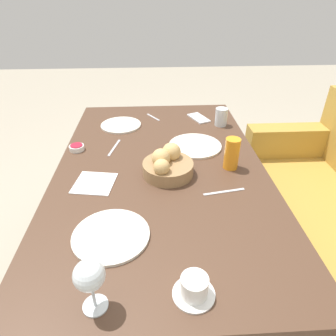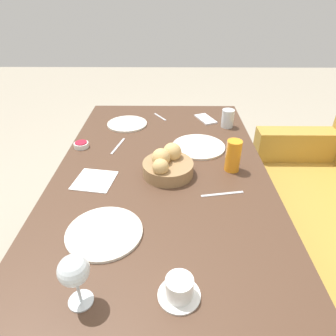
# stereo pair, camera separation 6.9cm
# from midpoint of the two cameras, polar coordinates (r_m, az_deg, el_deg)

# --- Properties ---
(ground_plane) EXTENTS (10.00, 10.00, 0.00)m
(ground_plane) POSITION_cam_midpoint_polar(r_m,az_deg,el_deg) (1.84, -2.22, -20.78)
(ground_plane) COLOR #A89E89
(dining_table) EXTENTS (1.49, 0.90, 0.78)m
(dining_table) POSITION_cam_midpoint_polar(r_m,az_deg,el_deg) (1.36, -2.81, -3.22)
(dining_table) COLOR #4C3323
(dining_table) RESTS_ON ground_plane
(bread_basket) EXTENTS (0.21, 0.21, 0.12)m
(bread_basket) POSITION_cam_midpoint_polar(r_m,az_deg,el_deg) (1.24, -1.66, 0.80)
(bread_basket) COLOR #99754C
(bread_basket) RESTS_ON dining_table
(plate_near_left) EXTENTS (0.22, 0.22, 0.01)m
(plate_near_left) POSITION_cam_midpoint_polar(r_m,az_deg,el_deg) (1.71, -10.11, 8.04)
(plate_near_left) COLOR silver
(plate_near_left) RESTS_ON dining_table
(plate_near_right) EXTENTS (0.25, 0.25, 0.01)m
(plate_near_right) POSITION_cam_midpoint_polar(r_m,az_deg,el_deg) (0.99, -12.82, -12.44)
(plate_near_right) COLOR silver
(plate_near_right) RESTS_ON dining_table
(plate_far_center) EXTENTS (0.26, 0.26, 0.01)m
(plate_far_center) POSITION_cam_midpoint_polar(r_m,az_deg,el_deg) (1.47, 3.82, 4.25)
(plate_far_center) COLOR silver
(plate_far_center) RESTS_ON dining_table
(juice_glass) EXTENTS (0.06, 0.06, 0.14)m
(juice_glass) POSITION_cam_midpoint_polar(r_m,az_deg,el_deg) (1.29, 10.54, 2.69)
(juice_glass) COLOR orange
(juice_glass) RESTS_ON dining_table
(water_tumbler) EXTENTS (0.07, 0.07, 0.10)m
(water_tumbler) POSITION_cam_midpoint_polar(r_m,az_deg,el_deg) (1.70, 8.93, 9.57)
(water_tumbler) COLOR silver
(water_tumbler) RESTS_ON dining_table
(wine_glass) EXTENTS (0.08, 0.08, 0.16)m
(wine_glass) POSITION_cam_midpoint_polar(r_m,az_deg,el_deg) (0.76, -17.43, -19.25)
(wine_glass) COLOR silver
(wine_glass) RESTS_ON dining_table
(coffee_cup) EXTENTS (0.11, 0.11, 0.06)m
(coffee_cup) POSITION_cam_midpoint_polar(r_m,az_deg,el_deg) (0.82, 2.39, -21.90)
(coffee_cup) COLOR white
(coffee_cup) RESTS_ON dining_table
(jam_bowl_berry) EXTENTS (0.07, 0.07, 0.03)m
(jam_bowl_berry) POSITION_cam_midpoint_polar(r_m,az_deg,el_deg) (1.50, -18.27, 3.69)
(jam_bowl_berry) COLOR white
(jam_bowl_berry) RESTS_ON dining_table
(fork_silver) EXTENTS (0.04, 0.17, 0.00)m
(fork_silver) POSITION_cam_midpoint_polar(r_m,az_deg,el_deg) (1.17, 8.96, -4.53)
(fork_silver) COLOR #B7B7BC
(fork_silver) RESTS_ON dining_table
(knife_silver) EXTENTS (0.16, 0.05, 0.00)m
(knife_silver) POSITION_cam_midpoint_polar(r_m,az_deg,el_deg) (1.48, -11.52, 3.82)
(knife_silver) COLOR #B7B7BC
(knife_silver) RESTS_ON dining_table
(spoon_coffee) EXTENTS (0.11, 0.08, 0.00)m
(spoon_coffee) POSITION_cam_midpoint_polar(r_m,az_deg,el_deg) (1.80, -3.96, 9.63)
(spoon_coffee) COLOR #B7B7BC
(spoon_coffee) RESTS_ON dining_table
(napkin) EXTENTS (0.18, 0.18, 0.00)m
(napkin) POSITION_cam_midpoint_polar(r_m,az_deg,el_deg) (1.24, -15.39, -2.83)
(napkin) COLOR white
(napkin) RESTS_ON dining_table
(cell_phone) EXTENTS (0.17, 0.13, 0.01)m
(cell_phone) POSITION_cam_midpoint_polar(r_m,az_deg,el_deg) (1.79, 4.74, 9.45)
(cell_phone) COLOR silver
(cell_phone) RESTS_ON dining_table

